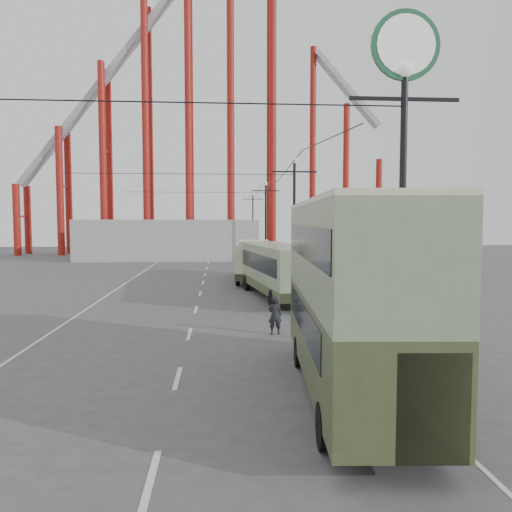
{
  "coord_description": "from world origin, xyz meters",
  "views": [
    {
      "loc": [
        0.31,
        -17.16,
        4.82
      ],
      "look_at": [
        2.21,
        8.77,
        3.0
      ],
      "focal_mm": 35.0,
      "sensor_mm": 36.0,
      "label": 1
    }
  ],
  "objects": [
    {
      "name": "single_decker_green",
      "position": [
        3.88,
        13.96,
        1.88
      ],
      "size": [
        4.31,
        12.06,
        3.33
      ],
      "rotation": [
        0.0,
        0.0,
        0.14
      ],
      "color": "#6D7C5B",
      "rests_on": "ground"
    },
    {
      "name": "road_markings",
      "position": [
        -0.86,
        19.7,
        0.01
      ],
      "size": [
        12.52,
        120.0,
        0.01
      ],
      "color": "silver",
      "rests_on": "ground"
    },
    {
      "name": "single_decker_cream",
      "position": [
        3.04,
        23.0,
        1.77
      ],
      "size": [
        3.33,
        10.29,
        3.15
      ],
      "rotation": [
        0.0,
        0.0,
        -0.08
      ],
      "color": "beige",
      "rests_on": "ground"
    },
    {
      "name": "double_decker_bus",
      "position": [
        3.85,
        -3.95,
        3.01
      ],
      "size": [
        3.22,
        10.16,
        5.38
      ],
      "rotation": [
        0.0,
        0.0,
        -0.07
      ],
      "color": "#373E21",
      "rests_on": "ground"
    },
    {
      "name": "lamp_post_near",
      "position": [
        5.6,
        -3.0,
        7.86
      ],
      "size": [
        3.2,
        0.44,
        10.8
      ],
      "color": "black",
      "rests_on": "ground"
    },
    {
      "name": "lamp_post_distant",
      "position": [
        5.6,
        62.0,
        4.68
      ],
      "size": [
        3.2,
        0.44,
        9.32
      ],
      "color": "black",
      "rests_on": "ground"
    },
    {
      "name": "pedestrian",
      "position": [
        2.65,
        3.71,
        0.82
      ],
      "size": [
        0.61,
        0.41,
        1.64
      ],
      "primitive_type": "imported",
      "rotation": [
        0.0,
        0.0,
        3.18
      ],
      "color": "black",
      "rests_on": "ground"
    },
    {
      "name": "roller_coaster",
      "position": [
        -2.49,
        56.89,
        22.92
      ],
      "size": [
        52.95,
        5.0,
        55.48
      ],
      "color": "maroon",
      "rests_on": "ground"
    },
    {
      "name": "ground",
      "position": [
        0.0,
        0.0,
        0.0
      ],
      "size": [
        160.0,
        160.0,
        0.0
      ],
      "primitive_type": "plane",
      "color": "#474749",
      "rests_on": "ground"
    },
    {
      "name": "fairground_shed",
      "position": [
        -6.0,
        47.0,
        2.5
      ],
      "size": [
        22.0,
        10.0,
        5.0
      ],
      "primitive_type": "cube",
      "color": "gray",
      "rests_on": "ground"
    },
    {
      "name": "lamp_post_far",
      "position": [
        5.6,
        40.0,
        4.68
      ],
      "size": [
        3.2,
        0.44,
        9.32
      ],
      "color": "black",
      "rests_on": "ground"
    },
    {
      "name": "lamp_post_mid",
      "position": [
        5.6,
        18.0,
        4.68
      ],
      "size": [
        3.2,
        0.44,
        9.32
      ],
      "color": "black",
      "rests_on": "ground"
    }
  ]
}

